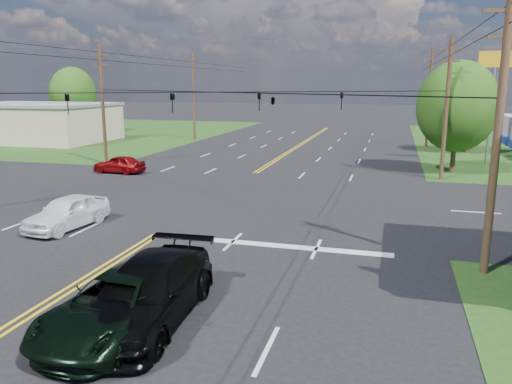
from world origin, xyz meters
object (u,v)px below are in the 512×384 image
(tree_right_b, at_px, (471,108))
(tree_far_l, at_px, (73,94))
(pole_right_far, at_px, (429,97))
(pole_se, at_px, (498,132))
(retail_nw, at_px, (37,123))
(pole_ne, at_px, (446,107))
(suv_black, at_px, (148,292))
(pole_left_far, at_px, (194,95))
(pickup_dkgreen, at_px, (120,304))
(pole_nw, at_px, (103,103))
(tree_right_a, at_px, (457,106))
(pickup_white, at_px, (67,212))

(tree_right_b, bearing_deg, tree_far_l, 170.63)
(pole_right_far, bearing_deg, pole_se, -90.00)
(retail_nw, distance_m, tree_right_b, 46.60)
(pole_ne, height_order, pole_right_far, pole_right_far)
(suv_black, bearing_deg, pole_ne, 65.62)
(tree_far_l, xyz_separation_m, suv_black, (35.45, -47.31, -4.34))
(pole_left_far, xyz_separation_m, pickup_dkgreen, (16.00, -44.03, -4.40))
(tree_right_b, height_order, tree_far_l, tree_far_l)
(pole_right_far, bearing_deg, suv_black, -102.43)
(tree_far_l, xyz_separation_m, pickup_dkgreen, (35.00, -48.03, -4.43))
(pole_se, distance_m, pickup_dkgreen, 12.91)
(pole_nw, bearing_deg, tree_right_b, 26.95)
(tree_right_a, xyz_separation_m, tree_far_l, (-46.00, 20.00, 0.33))
(pole_right_far, distance_m, suv_black, 44.56)
(suv_black, relative_size, pickup_white, 1.34)
(retail_nw, height_order, pole_nw, pole_nw)
(pole_nw, height_order, pole_right_far, pole_right_far)
(pole_left_far, xyz_separation_m, tree_far_l, (-19.00, 4.00, 0.03))
(pole_ne, relative_size, tree_right_b, 1.34)
(pickup_dkgreen, distance_m, pickup_white, 10.93)
(pole_ne, height_order, tree_right_b, pole_ne)
(pole_se, relative_size, pickup_dkgreen, 1.73)
(pole_right_far, height_order, tree_far_l, pole_right_far)
(tree_right_a, xyz_separation_m, suv_black, (-10.55, -27.31, -4.02))
(pole_se, relative_size, tree_far_l, 1.09)
(pole_se, distance_m, pickup_white, 17.94)
(tree_right_a, relative_size, pickup_dkgreen, 1.49)
(pickup_white, bearing_deg, pole_left_far, 110.40)
(pole_se, distance_m, pole_right_far, 37.00)
(pole_right_far, height_order, tree_right_b, pole_right_far)
(retail_nw, xyz_separation_m, suv_black, (33.45, -37.31, -1.15))
(pole_se, xyz_separation_m, pole_nw, (-26.00, 18.00, 0.00))
(retail_nw, height_order, pickup_white, retail_nw)
(pole_ne, bearing_deg, pole_se, -90.00)
(suv_black, bearing_deg, pickup_dkgreen, -125.21)
(pole_left_far, height_order, pickup_white, pole_left_far)
(pole_se, xyz_separation_m, pickup_dkgreen, (-10.00, -7.03, -4.15))
(pole_nw, bearing_deg, tree_far_l, 129.56)
(retail_nw, height_order, pole_ne, pole_ne)
(pole_right_far, height_order, pickup_white, pole_right_far)
(tree_right_a, bearing_deg, pole_nw, -173.66)
(pole_right_far, bearing_deg, pickup_white, -115.82)
(pole_se, height_order, pickup_white, pole_se)
(tree_right_b, height_order, pickup_white, tree_right_b)
(pole_nw, bearing_deg, pickup_dkgreen, -57.41)
(tree_far_l, bearing_deg, pickup_dkgreen, -53.92)
(pole_se, relative_size, tree_right_b, 1.34)
(pole_ne, xyz_separation_m, pickup_dkgreen, (-10.00, -25.03, -4.15))
(pole_ne, bearing_deg, pole_nw, 180.00)
(pole_nw, relative_size, pickup_dkgreen, 1.73)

